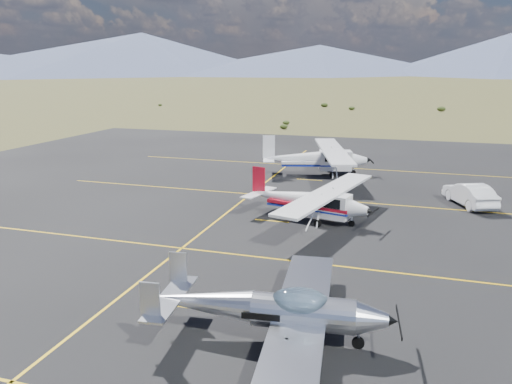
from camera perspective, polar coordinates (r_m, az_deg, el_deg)
The scene contains 6 objects.
ground at distance 20.91m, azimuth 4.33°, elevation -10.01°, with size 1600.00×1600.00×0.00m, color #383D1C.
apron at distance 27.33m, azimuth 7.62°, elevation -4.17°, with size 72.00×72.00×0.02m, color black.
aircraft_low_wing at distance 16.20m, azimuth 2.23°, elevation -13.32°, with size 7.54×10.46×2.26m.
aircraft_cessna at distance 28.43m, azimuth 6.12°, elevation -0.83°, with size 7.00×10.84×2.74m.
aircraft_plain at distance 40.35m, azimuth 6.97°, elevation 3.91°, with size 8.37×12.52×3.18m.
sedan at distance 34.08m, azimuth 23.23°, elevation -0.23°, with size 1.54×4.40×1.45m, color white.
Camera 1 is at (4.10, -18.62, 8.57)m, focal length 35.00 mm.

